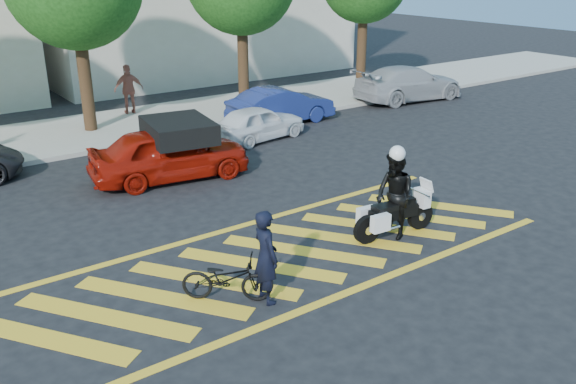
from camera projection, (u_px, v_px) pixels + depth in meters
ground at (284, 257)px, 12.94m from camera, size 90.00×90.00×0.00m
sidewalk at (92, 131)px, 21.99m from camera, size 60.00×5.00×0.15m
crosswalk at (282, 257)px, 12.91m from camera, size 12.33×4.00×0.01m
officer_bike at (266, 257)px, 11.00m from camera, size 0.49×0.69×1.80m
bicycle at (227, 279)px, 11.19m from camera, size 1.66×1.51×0.88m
police_motorcycle at (394, 215)px, 13.74m from camera, size 2.20×0.73×0.97m
officer_moto at (395, 196)px, 13.56m from camera, size 0.84×1.03×1.98m
red_convertible at (170, 153)px, 17.25m from camera, size 4.69×2.45×1.52m
parked_mid_right at (258, 123)px, 21.05m from camera, size 3.70×1.90×1.21m
parked_right at (281, 105)px, 23.15m from camera, size 4.23×1.66×1.37m
parked_far_right at (409, 83)px, 26.87m from camera, size 5.38×2.62×1.51m
pedestrian_right at (129, 89)px, 23.90m from camera, size 1.20×0.67×1.92m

